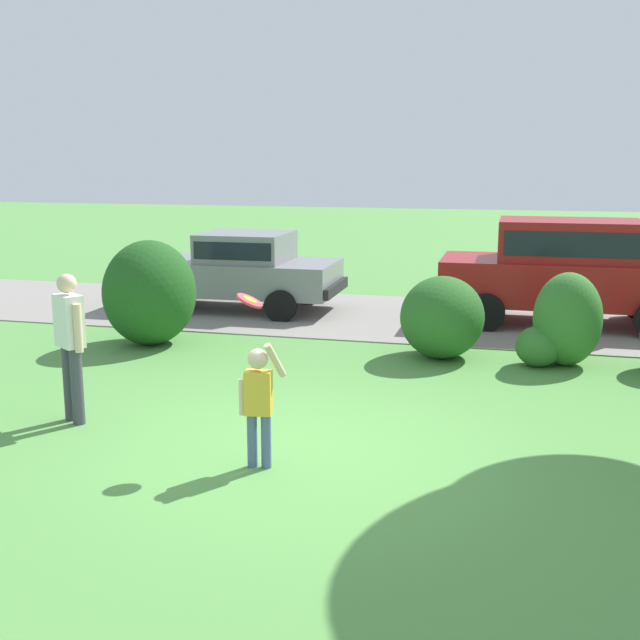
# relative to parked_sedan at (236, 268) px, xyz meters

# --- Properties ---
(ground_plane) EXTENTS (80.00, 80.00, 0.00)m
(ground_plane) POSITION_rel_parked_sedan_xyz_m (3.33, -7.20, -0.85)
(ground_plane) COLOR #518E42
(driveway_strip) EXTENTS (28.00, 4.40, 0.02)m
(driveway_strip) POSITION_rel_parked_sedan_xyz_m (3.33, 0.02, -0.84)
(driveway_strip) COLOR gray
(driveway_strip) RESTS_ON ground
(shrub_near_tree) EXTENTS (1.48, 1.64, 1.71)m
(shrub_near_tree) POSITION_rel_parked_sedan_xyz_m (-0.31, -3.18, 0.01)
(shrub_near_tree) COLOR #1E511C
(shrub_near_tree) RESTS_ON ground
(shrub_centre_left) EXTENTS (1.28, 1.46, 1.26)m
(shrub_centre_left) POSITION_rel_parked_sedan_xyz_m (4.40, -2.87, -0.22)
(shrub_centre_left) COLOR #286023
(shrub_centre_left) RESTS_ON ground
(shrub_centre) EXTENTS (1.22, 1.02, 1.38)m
(shrub_centre) POSITION_rel_parked_sedan_xyz_m (6.17, -2.90, -0.22)
(shrub_centre) COLOR #33702B
(shrub_centre) RESTS_ON ground
(parked_sedan) EXTENTS (4.42, 2.14, 1.56)m
(parked_sedan) POSITION_rel_parked_sedan_xyz_m (0.00, 0.00, 0.00)
(parked_sedan) COLOR gray
(parked_sedan) RESTS_ON ground
(parked_suv) EXTENTS (4.72, 2.14, 1.92)m
(parked_suv) POSITION_rel_parked_sedan_xyz_m (6.34, 0.12, 0.23)
(parked_suv) COLOR maroon
(parked_suv) RESTS_ON ground
(child_thrower) EXTENTS (0.44, 0.30, 1.29)m
(child_thrower) POSITION_rel_parked_sedan_xyz_m (3.12, -7.75, -0.13)
(child_thrower) COLOR #4C608C
(child_thrower) RESTS_ON ground
(frisbee) EXTENTS (0.27, 0.28, 0.16)m
(frisbee) POSITION_rel_parked_sedan_xyz_m (2.90, -7.35, 0.75)
(frisbee) COLOR red
(adult_onlooker) EXTENTS (0.46, 0.38, 1.74)m
(adult_onlooker) POSITION_rel_parked_sedan_xyz_m (0.60, -6.98, 0.13)
(adult_onlooker) COLOR #3F3F4C
(adult_onlooker) RESTS_ON ground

